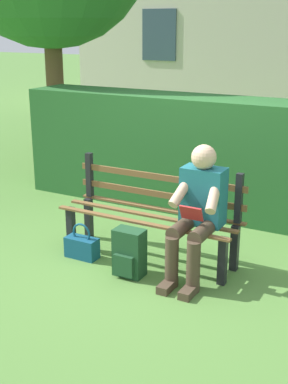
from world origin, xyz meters
name	(u,v)px	position (x,y,z in m)	size (l,w,h in m)	color
ground	(149,258)	(0.00, 0.00, 0.00)	(60.00, 60.00, 0.00)	#517F38
park_bench	(152,214)	(0.00, -0.07, 0.44)	(1.77, 0.47, 0.91)	black
person_seated	(198,209)	(-0.53, 0.10, 0.63)	(0.44, 0.73, 1.18)	#1E6672
hedge_backdrop	(255,159)	(-0.53, -1.56, 0.72)	(5.83, 0.77, 1.48)	#265B28
backpack	(129,253)	(-0.01, 0.39, 0.21)	(0.27, 0.24, 0.44)	#1E4728
handbag	(82,247)	(0.58, 0.29, 0.11)	(0.32, 0.15, 0.35)	navy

